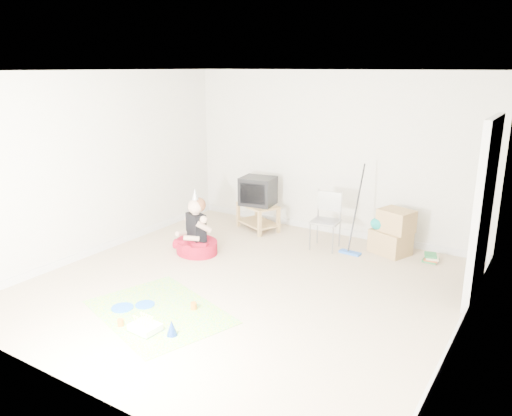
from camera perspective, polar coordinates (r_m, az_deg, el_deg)
The scene contains 16 objects.
ground at distance 6.33m, azimuth -1.18°, elevation -8.84°, with size 5.00×5.00×0.00m, color #C9B090.
doorway_recess at distance 6.25m, azimuth 24.69°, elevation -0.65°, with size 0.02×0.90×2.05m, color black.
tv_stand at distance 8.33m, azimuth 0.23°, elevation -0.75°, with size 0.82×0.68×0.44m.
crt_tv at distance 8.23m, azimuth 0.23°, elevation 1.97°, with size 0.54×0.44×0.46m, color black.
folding_chair at distance 7.49m, azimuth 7.94°, elevation -1.53°, with size 0.43×0.42×0.87m.
cardboard_boxes at distance 7.52m, azimuth 15.28°, elevation -2.73°, with size 0.65×0.57×0.67m.
floor_mop at distance 7.38m, azimuth 10.79°, elevation -3.28°, with size 0.33×0.43×1.28m.
book_pile at distance 7.48m, azimuth 19.46°, elevation -5.37°, with size 0.22×0.25×0.11m.
seated_woman at distance 7.36m, azimuth -6.81°, elevation -3.53°, with size 0.88×0.88×0.98m.
party_mat at distance 5.80m, azimuth -11.02°, elevation -11.56°, with size 1.59×1.15×0.01m, color #E32F84.
birthday_cake at distance 5.43m, azimuth -12.55°, elevation -13.22°, with size 0.31×0.25×0.14m.
blue_plate_near at distance 5.97m, azimuth -12.57°, elevation -10.72°, with size 0.22×0.22×0.01m, color blue.
blue_plate_far at distance 5.96m, azimuth -15.03°, elevation -10.95°, with size 0.25×0.25×0.01m, color blue.
orange_cup_near at distance 5.77m, azimuth -7.13°, elevation -11.04°, with size 0.07×0.07×0.08m, color #D16617.
orange_cup_far at distance 5.58m, azimuth -15.22°, elevation -12.52°, with size 0.07×0.07×0.07m, color #D16617.
blue_party_hat at distance 5.28m, azimuth -9.60°, elevation -13.35°, with size 0.11×0.11×0.17m, color #1942B4.
Camera 1 is at (3.17, -4.79, 2.65)m, focal length 35.00 mm.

